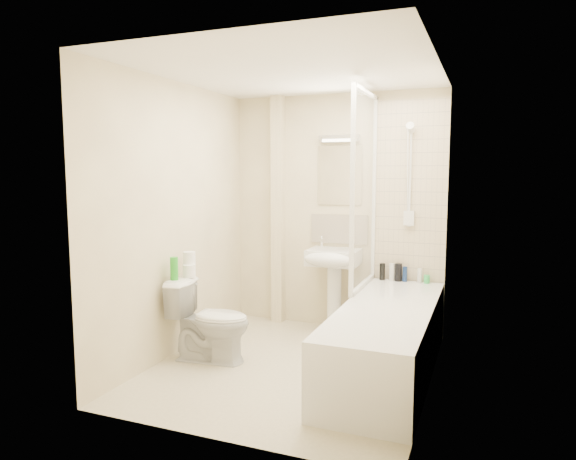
% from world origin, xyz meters
% --- Properties ---
extents(floor, '(2.50, 2.50, 0.00)m').
position_xyz_m(floor, '(0.00, 0.00, 0.00)').
color(floor, beige).
rests_on(floor, ground).
extents(wall_back, '(2.20, 0.02, 2.40)m').
position_xyz_m(wall_back, '(0.00, 1.25, 1.20)').
color(wall_back, beige).
rests_on(wall_back, ground).
extents(wall_left, '(0.02, 2.50, 2.40)m').
position_xyz_m(wall_left, '(-1.10, 0.00, 1.20)').
color(wall_left, beige).
rests_on(wall_left, ground).
extents(wall_right, '(0.02, 2.50, 2.40)m').
position_xyz_m(wall_right, '(1.10, 0.00, 1.20)').
color(wall_right, beige).
rests_on(wall_right, ground).
extents(ceiling, '(2.20, 2.50, 0.02)m').
position_xyz_m(ceiling, '(0.00, 0.00, 2.40)').
color(ceiling, white).
rests_on(ceiling, wall_back).
extents(tile_back, '(0.70, 0.01, 1.75)m').
position_xyz_m(tile_back, '(0.75, 1.24, 1.42)').
color(tile_back, beige).
rests_on(tile_back, wall_back).
extents(tile_right, '(0.01, 2.10, 1.75)m').
position_xyz_m(tile_right, '(1.09, 0.16, 1.42)').
color(tile_right, beige).
rests_on(tile_right, wall_right).
extents(pipe_boxing, '(0.12, 0.12, 2.40)m').
position_xyz_m(pipe_boxing, '(-0.62, 1.19, 1.20)').
color(pipe_boxing, beige).
rests_on(pipe_boxing, ground).
extents(splashback, '(0.60, 0.02, 0.30)m').
position_xyz_m(splashback, '(0.04, 1.24, 1.03)').
color(splashback, beige).
rests_on(splashback, wall_back).
extents(mirror, '(0.46, 0.01, 0.60)m').
position_xyz_m(mirror, '(0.04, 1.24, 1.58)').
color(mirror, white).
rests_on(mirror, wall_back).
extents(strip_light, '(0.42, 0.07, 0.07)m').
position_xyz_m(strip_light, '(0.04, 1.22, 1.95)').
color(strip_light, silver).
rests_on(strip_light, wall_back).
extents(bathtub, '(0.70, 2.10, 0.55)m').
position_xyz_m(bathtub, '(0.75, 0.16, 0.29)').
color(bathtub, white).
rests_on(bathtub, ground).
extents(shower_screen, '(0.04, 0.92, 1.80)m').
position_xyz_m(shower_screen, '(0.40, 0.80, 1.45)').
color(shower_screen, white).
rests_on(shower_screen, bathtub).
extents(shower_fixture, '(0.10, 0.16, 0.99)m').
position_xyz_m(shower_fixture, '(0.75, 1.19, 1.55)').
color(shower_fixture, white).
rests_on(shower_fixture, wall_back).
extents(pedestal_sink, '(0.50, 0.47, 0.96)m').
position_xyz_m(pedestal_sink, '(0.04, 1.01, 0.68)').
color(pedestal_sink, white).
rests_on(pedestal_sink, ground).
extents(bottle_black_a, '(0.05, 0.05, 0.17)m').
position_xyz_m(bottle_black_a, '(0.51, 1.16, 0.63)').
color(bottle_black_a, black).
rests_on(bottle_black_a, bathtub).
extents(bottle_white_a, '(0.05, 0.05, 0.17)m').
position_xyz_m(bottle_white_a, '(0.61, 1.16, 0.63)').
color(bottle_white_a, silver).
rests_on(bottle_white_a, bathtub).
extents(bottle_black_b, '(0.07, 0.07, 0.17)m').
position_xyz_m(bottle_black_b, '(0.67, 1.16, 0.64)').
color(bottle_black_b, black).
rests_on(bottle_black_b, bathtub).
extents(bottle_blue, '(0.05, 0.05, 0.15)m').
position_xyz_m(bottle_blue, '(0.73, 1.16, 0.62)').
color(bottle_blue, navy).
rests_on(bottle_blue, bathtub).
extents(bottle_white_b, '(0.05, 0.05, 0.14)m').
position_xyz_m(bottle_white_b, '(0.87, 1.16, 0.62)').
color(bottle_white_b, silver).
rests_on(bottle_white_b, bathtub).
extents(bottle_green, '(0.06, 0.06, 0.08)m').
position_xyz_m(bottle_green, '(0.94, 1.16, 0.59)').
color(bottle_green, green).
rests_on(bottle_green, bathtub).
extents(toilet, '(0.55, 0.77, 0.70)m').
position_xyz_m(toilet, '(-0.72, -0.10, 0.35)').
color(toilet, white).
rests_on(toilet, ground).
extents(toilet_roll_lower, '(0.11, 0.11, 0.11)m').
position_xyz_m(toilet_roll_lower, '(-0.96, -0.04, 0.75)').
color(toilet_roll_lower, white).
rests_on(toilet_roll_lower, toilet).
extents(toilet_roll_upper, '(0.11, 0.11, 0.11)m').
position_xyz_m(toilet_roll_upper, '(-0.98, 0.01, 0.86)').
color(toilet_roll_upper, white).
rests_on(toilet_roll_upper, toilet_roll_lower).
extents(green_bottle, '(0.07, 0.07, 0.20)m').
position_xyz_m(green_bottle, '(-1.01, -0.19, 0.80)').
color(green_bottle, green).
rests_on(green_bottle, toilet).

